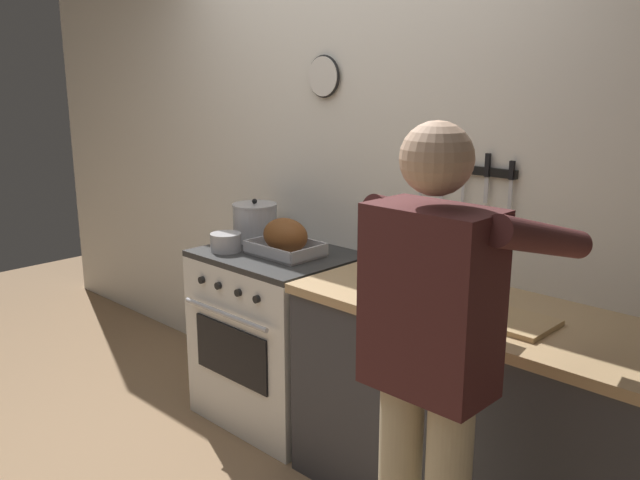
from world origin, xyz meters
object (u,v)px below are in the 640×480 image
(cutting_board, at_px, (503,319))
(person_cook, at_px, (432,358))
(stock_pot, at_px, (255,222))
(bottle_olive_oil, at_px, (461,270))
(bottle_hot_sauce, at_px, (409,270))
(bottle_dish_soap, at_px, (424,258))
(saucepan, at_px, (226,242))
(roasting_pan, at_px, (285,238))
(bottle_cooking_oil, at_px, (380,250))
(stove, at_px, (278,336))

(cutting_board, bearing_deg, person_cook, -82.89)
(stock_pot, distance_m, bottle_olive_oil, 1.32)
(person_cook, bearing_deg, bottle_hot_sauce, 43.17)
(bottle_dish_soap, xyz_separation_m, bottle_olive_oil, (0.27, -0.12, 0.03))
(person_cook, xyz_separation_m, saucepan, (-1.59, 0.47, -0.01))
(stock_pot, height_order, bottle_hot_sauce, stock_pot)
(roasting_pan, distance_m, bottle_dish_soap, 0.73)
(roasting_pan, height_order, saucepan, roasting_pan)
(saucepan, bearing_deg, cutting_board, 3.01)
(bottle_cooking_oil, bearing_deg, bottle_hot_sauce, -14.10)
(roasting_pan, bearing_deg, person_cook, -25.49)
(bottle_cooking_oil, bearing_deg, person_cook, -42.42)
(roasting_pan, distance_m, bottle_olive_oil, 0.98)
(stove, bearing_deg, bottle_hot_sauce, 2.55)
(person_cook, bearing_deg, stove, 67.33)
(saucepan, xyz_separation_m, bottle_cooking_oil, (0.81, 0.24, 0.06))
(stove, xyz_separation_m, bottle_cooking_oil, (0.60, 0.08, 0.56))
(person_cook, distance_m, bottle_cooking_oil, 1.06)
(stock_pot, bearing_deg, bottle_dish_soap, 4.70)
(roasting_pan, distance_m, bottle_hot_sauce, 0.73)
(bottle_cooking_oil, distance_m, bottle_dish_soap, 0.20)
(stove, height_order, stock_pot, stock_pot)
(stove, height_order, bottle_olive_oil, bottle_olive_oil)
(stock_pot, bearing_deg, saucepan, -75.40)
(stove, height_order, person_cook, person_cook)
(stock_pot, distance_m, cutting_board, 1.60)
(person_cook, height_order, roasting_pan, person_cook)
(saucepan, height_order, bottle_hot_sauce, bottle_hot_sauce)
(stove, bearing_deg, stock_pot, 161.19)
(stock_pot, bearing_deg, bottle_hot_sauce, -3.10)
(bottle_dish_soap, bearing_deg, bottle_olive_oil, -24.59)
(person_cook, relative_size, bottle_hot_sauce, 10.67)
(cutting_board, bearing_deg, stock_pot, 173.77)
(stove, relative_size, person_cook, 0.54)
(stock_pot, height_order, bottle_cooking_oil, bottle_cooking_oil)
(roasting_pan, height_order, stock_pot, stock_pot)
(saucepan, relative_size, bottle_olive_oil, 0.58)
(saucepan, bearing_deg, person_cook, -16.41)
(stock_pot, relative_size, bottle_olive_oil, 0.89)
(person_cook, relative_size, roasting_pan, 4.72)
(roasting_pan, height_order, bottle_olive_oil, bottle_olive_oil)
(stove, height_order, roasting_pan, roasting_pan)
(bottle_hot_sauce, distance_m, bottle_olive_oil, 0.25)
(stove, height_order, bottle_cooking_oil, bottle_cooking_oil)
(bottle_dish_soap, bearing_deg, person_cook, -52.93)
(saucepan, bearing_deg, stock_pot, 104.60)
(bottle_hot_sauce, bearing_deg, stock_pot, 176.90)
(bottle_cooking_oil, height_order, bottle_dish_soap, bottle_cooking_oil)
(bottle_dish_soap, bearing_deg, roasting_pan, -165.71)
(person_cook, height_order, stock_pot, person_cook)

